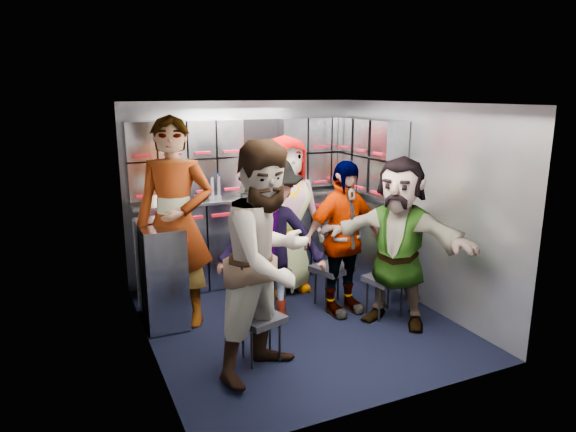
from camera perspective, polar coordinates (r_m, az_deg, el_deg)
name	(u,v)px	position (r m, az deg, el deg)	size (l,w,h in m)	color
floor	(297,321)	(5.15, 1.04, -11.64)	(3.00, 3.00, 0.00)	black
wall_back	(244,191)	(6.15, -4.95, 2.82)	(2.80, 0.04, 2.10)	#8E939B
wall_left	(145,235)	(4.40, -15.62, -2.01)	(0.04, 3.00, 2.10)	#8E939B
wall_right	(418,205)	(5.53, 14.30, 1.23)	(0.04, 3.00, 2.10)	#8E939B
ceiling	(298,103)	(4.66, 1.15, 12.43)	(2.80, 3.00, 0.02)	silver
cart_bank_back	(251,240)	(6.09, -4.17, -2.65)	(2.68, 0.38, 0.99)	#9297A1
cart_bank_left	(161,273)	(5.12, -13.91, -6.20)	(0.38, 0.76, 0.99)	#9297A1
counter	(250,197)	(5.97, -4.26, 2.15)	(2.68, 0.42, 0.03)	silver
locker_bank_back	(247,155)	(5.95, -4.54, 6.75)	(2.68, 0.28, 0.82)	#9297A1
locker_bank_right	(371,156)	(5.93, 9.18, 6.60)	(0.28, 1.00, 0.82)	#9297A1
right_cabinet	(372,242)	(6.05, 9.35, -2.87)	(0.28, 1.20, 1.00)	#9297A1
coffee_niche	(260,156)	(6.07, -3.13, 6.72)	(0.46, 0.16, 0.84)	black
red_latch_strip	(256,212)	(5.81, -3.55, 0.49)	(2.60, 0.02, 0.03)	#A10819
jump_seat_near_left	(261,321)	(4.34, -3.03, -11.58)	(0.41, 0.40, 0.40)	black
jump_seat_mid_left	(265,272)	(5.17, -2.59, -6.22)	(0.44, 0.42, 0.50)	black
jump_seat_center	(279,252)	(5.97, -0.97, -4.05)	(0.44, 0.43, 0.44)	black
jump_seat_mid_right	(333,270)	(5.39, 4.98, -6.04)	(0.46, 0.45, 0.44)	black
jump_seat_near_right	(385,281)	(5.23, 10.71, -7.11)	(0.41, 0.39, 0.41)	black
attendant_standing	(175,223)	(4.91, -12.43, -0.81)	(0.73, 0.48, 2.00)	black
attendant_arc_a	(269,261)	(3.97, -2.18, -4.99)	(0.91, 0.71, 1.86)	black
attendant_arc_b	(271,241)	(4.90, -1.85, -2.83)	(1.05, 0.60, 1.62)	black
attendant_arc_c	(286,215)	(5.68, -0.27, 0.14)	(0.85, 0.56, 1.75)	black
attendant_arc_d	(342,239)	(5.12, 6.05, -2.53)	(0.91, 0.38, 1.56)	black
attendant_arc_e	(398,242)	(4.96, 12.13, -2.89)	(1.51, 0.48, 1.63)	black
bottle_left	(212,188)	(5.75, -8.49, 3.07)	(0.07, 0.07, 0.26)	white
bottle_mid	(218,187)	(5.77, -7.77, 3.16)	(0.07, 0.07, 0.26)	white
bottle_right	(298,181)	(6.12, 1.09, 3.94)	(0.07, 0.07, 0.28)	white
cup_left	(153,200)	(5.62, -14.73, 1.72)	(0.09, 0.09, 0.11)	beige
cup_right	(346,184)	(6.43, 6.44, 3.50)	(0.08, 0.08, 0.09)	beige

